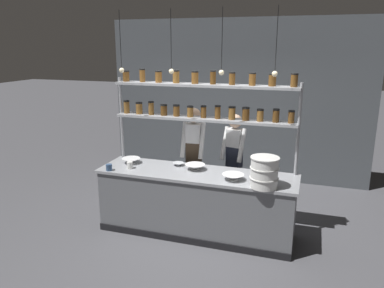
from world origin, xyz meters
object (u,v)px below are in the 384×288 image
chef_left (194,154)px  prep_bowl_near_right (195,167)px  prep_bowl_center_front (178,164)px  prep_bowl_far_left (131,161)px  prep_bowl_near_left (233,177)px  chef_center (234,158)px  container_stack (264,172)px  prep_bowl_center_back (264,171)px  spice_shelf_unit (203,105)px  serving_cup_by_board (130,165)px  serving_cup_front (109,167)px

chef_left → prep_bowl_near_right: (0.18, -0.48, -0.04)m
prep_bowl_center_front → prep_bowl_far_left: (-0.72, -0.11, 0.01)m
prep_bowl_near_left → prep_bowl_near_right: bearing=157.6°
chef_center → container_stack: chef_center is taller
chef_center → prep_bowl_far_left: bearing=-141.2°
prep_bowl_center_front → chef_center: bearing=39.6°
prep_bowl_center_back → prep_bowl_near_left: bearing=-130.7°
chef_center → prep_bowl_near_left: size_ratio=5.52×
spice_shelf_unit → prep_bowl_center_front: 0.95m
spice_shelf_unit → prep_bowl_far_left: (-1.06, -0.23, -0.86)m
prep_bowl_center_front → prep_bowl_near_right: bearing=-18.4°
chef_center → serving_cup_by_board: size_ratio=16.23×
container_stack → chef_center: bearing=119.4°
prep_bowl_far_left → prep_bowl_center_back: bearing=4.8°
serving_cup_front → container_stack: bearing=1.1°
prep_bowl_near_left → prep_bowl_near_right: (-0.61, 0.25, -0.00)m
spice_shelf_unit → serving_cup_front: bearing=-151.9°
spice_shelf_unit → serving_cup_front: 1.61m
prep_bowl_near_left → container_stack: bearing=-17.0°
chef_left → chef_center: bearing=15.9°
spice_shelf_unit → prep_bowl_center_front: size_ratio=16.05×
chef_left → serving_cup_by_board: size_ratio=17.21×
spice_shelf_unit → container_stack: bearing=-31.6°
spice_shelf_unit → chef_left: bearing=131.1°
chef_center → prep_bowl_center_front: size_ratio=9.71×
prep_bowl_near_right → serving_cup_front: size_ratio=3.14×
chef_left → container_stack: 1.48m
prep_bowl_center_back → prep_bowl_center_front: bearing=-177.3°
prep_bowl_center_back → prep_bowl_near_right: bearing=-170.7°
prep_bowl_center_back → serving_cup_front: serving_cup_front is taller
chef_center → serving_cup_by_board: bearing=-132.2°
chef_center → container_stack: bearing=-47.7°
prep_bowl_center_front → prep_bowl_far_left: 0.73m
serving_cup_front → serving_cup_by_board: size_ratio=0.92×
spice_shelf_unit → chef_left: 0.89m
prep_bowl_center_front → prep_bowl_far_left: prep_bowl_far_left is taller
prep_bowl_near_left → prep_bowl_center_front: size_ratio=1.76×
chef_center → serving_cup_front: chef_center is taller
spice_shelf_unit → serving_cup_by_board: spice_shelf_unit is taller
spice_shelf_unit → prep_bowl_near_right: (-0.05, -0.22, -0.86)m
chef_left → prep_bowl_center_front: bearing=-109.9°
chef_center → prep_bowl_near_left: chef_center is taller
prep_bowl_near_left → prep_bowl_far_left: bearing=171.5°
container_stack → prep_bowl_center_front: container_stack is taller
chef_left → prep_bowl_near_left: chef_left is taller
spice_shelf_unit → prep_bowl_center_front: bearing=-160.2°
prep_bowl_near_left → prep_bowl_center_back: (0.35, 0.41, -0.02)m
container_stack → serving_cup_by_board: size_ratio=3.91×
spice_shelf_unit → serving_cup_by_board: size_ratio=26.84×
chef_left → chef_center: 0.64m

